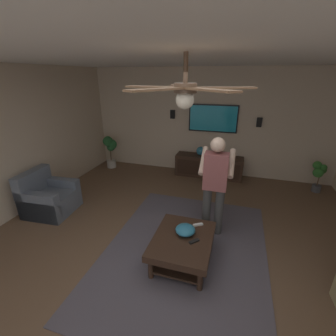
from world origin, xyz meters
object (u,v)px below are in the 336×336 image
coffee_table (183,244)px  wall_speaker_right (173,114)px  wall_speaker_left (259,122)px  remote_black (194,241)px  tv (213,118)px  potted_plant_short (319,174)px  media_console (209,166)px  remote_white (198,225)px  person_standing (215,181)px  armchair (49,198)px  vase_round (201,151)px  bowl (185,230)px  potted_plant_tall (110,148)px  ceiling_fan (185,91)px

coffee_table → wall_speaker_right: 3.77m
wall_speaker_left → remote_black: bearing=165.8°
tv → potted_plant_short: 2.69m
media_console → remote_white: 2.81m
person_standing → remote_white: 0.72m
armchair → vase_round: 3.63m
media_console → wall_speaker_right: 1.65m
bowl → remote_white: 0.28m
vase_round → wall_speaker_left: (0.22, -1.33, 0.77)m
media_console → tv: bearing=-180.0°
potted_plant_tall → wall_speaker_right: wall_speaker_right is taller
bowl → remote_white: size_ratio=1.85×
potted_plant_tall → ceiling_fan: 4.85m
remote_black → ceiling_fan: bearing=-147.1°
potted_plant_tall → remote_black: 4.21m
potted_plant_tall → remote_white: bearing=-131.6°
vase_round → ceiling_fan: bearing=-174.0°
potted_plant_tall → media_console: bearing=-86.0°
armchair → person_standing: bearing=0.8°
vase_round → person_standing: bearing=-165.6°
armchair → remote_black: bearing=-15.5°
person_standing → potted_plant_tall: 3.79m
tv → remote_white: 3.23m
coffee_table → media_console: size_ratio=0.59×
potted_plant_short → ceiling_fan: bearing=146.6°
remote_white → wall_speaker_left: (3.05, -0.88, 1.02)m
wall_speaker_right → potted_plant_short: bearing=-97.0°
wall_speaker_right → media_console: bearing=-103.5°
wall_speaker_left → wall_speaker_right: 2.15m
media_console → wall_speaker_right: wall_speaker_right is taller
armchair → potted_plant_tall: 2.44m
armchair → media_console: size_ratio=0.51×
tv → remote_white: size_ratio=8.07×
bowl → armchair: bearing=81.1°
coffee_table → wall_speaker_right: (3.39, 1.12, 1.23)m
tv → vase_round: size_ratio=5.50×
person_standing → remote_white: bearing=160.4°
bowl → vase_round: size_ratio=1.26×
potted_plant_tall → person_standing: bearing=-124.6°
coffee_table → remote_white: remote_white is taller
wall_speaker_left → ceiling_fan: (-3.92, 0.94, 0.92)m
remote_white → vase_round: 2.88m
media_console → ceiling_fan: bearing=2.4°
coffee_table → person_standing: size_ratio=0.61×
vase_round → wall_speaker_left: wall_speaker_left is taller
potted_plant_short → remote_white: potted_plant_short is taller
tv → person_standing: bearing=8.2°
potted_plant_tall → vase_round: 2.50m
remote_black → vase_round: size_ratio=0.68×
coffee_table → wall_speaker_left: bearing=-16.9°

